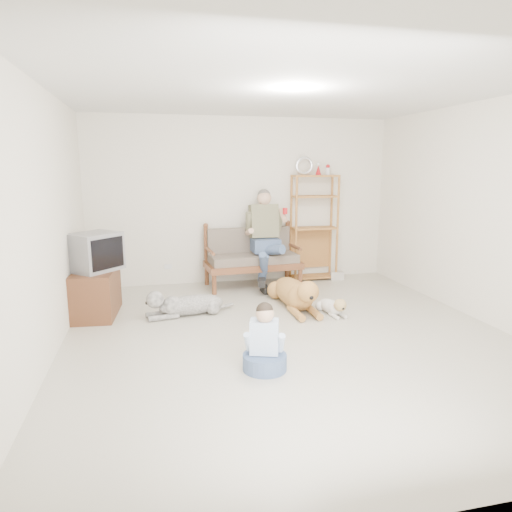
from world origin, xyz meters
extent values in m
plane|color=beige|center=(0.00, 0.00, 0.00)|extent=(5.50, 5.50, 0.00)
plane|color=silver|center=(0.00, 0.00, 2.70)|extent=(5.50, 5.50, 0.00)
plane|color=silver|center=(0.00, 2.75, 1.35)|extent=(5.00, 0.00, 5.00)
plane|color=silver|center=(0.00, -2.75, 1.35)|extent=(5.00, 0.00, 5.00)
plane|color=silver|center=(-2.50, 0.00, 1.35)|extent=(0.00, 5.50, 5.50)
plane|color=silver|center=(2.50, 0.00, 1.35)|extent=(0.00, 5.50, 5.50)
cube|color=brown|center=(0.08, 2.32, 0.35)|extent=(1.54, 0.80, 0.10)
cube|color=#716156|center=(0.08, 2.32, 0.47)|extent=(1.42, 0.69, 0.13)
cube|color=#716156|center=(0.08, 2.56, 0.70)|extent=(1.38, 0.21, 0.45)
cylinder|color=brown|center=(0.08, 2.62, 0.90)|extent=(1.40, 0.14, 0.05)
cylinder|color=brown|center=(-0.62, 2.02, 0.15)|extent=(0.07, 0.07, 0.30)
cylinder|color=brown|center=(-0.62, 2.62, 0.47)|extent=(0.07, 0.07, 0.95)
cylinder|color=brown|center=(0.78, 2.02, 0.15)|extent=(0.07, 0.07, 0.30)
cylinder|color=brown|center=(0.78, 2.62, 0.47)|extent=(0.07, 0.07, 0.95)
cube|color=#43587B|center=(0.28, 2.32, 0.67)|extent=(0.43, 0.40, 0.21)
cube|color=#767252|center=(0.28, 2.43, 1.04)|extent=(0.45, 0.31, 0.56)
sphere|color=tan|center=(0.28, 2.40, 1.41)|extent=(0.22, 0.22, 0.22)
sphere|color=#57534D|center=(0.28, 2.42, 1.46)|extent=(0.20, 0.20, 0.20)
cylinder|color=#B51317|center=(0.57, 2.19, 1.22)|extent=(0.07, 0.07, 0.10)
cube|color=#BB753A|center=(1.19, 2.55, 1.75)|extent=(0.75, 0.30, 0.03)
torus|color=silver|center=(1.00, 2.55, 1.92)|extent=(0.31, 0.05, 0.31)
cone|color=#B51317|center=(1.24, 2.55, 1.85)|extent=(0.10, 0.10, 0.16)
cylinder|color=#BB753A|center=(0.83, 2.41, 0.89)|extent=(0.04, 0.04, 1.77)
cylinder|color=#BB753A|center=(0.83, 2.69, 0.89)|extent=(0.04, 0.04, 1.77)
cylinder|color=#BB753A|center=(1.56, 2.41, 0.89)|extent=(0.04, 0.04, 1.77)
cylinder|color=#BB753A|center=(1.56, 2.69, 0.89)|extent=(0.04, 0.04, 1.77)
cube|color=silver|center=(1.59, 2.44, 0.07)|extent=(0.24, 0.20, 0.14)
cube|color=#5A311D|center=(-2.22, 1.35, 0.30)|extent=(0.57, 0.94, 0.60)
cube|color=brown|center=(-2.46, 1.13, 0.30)|extent=(0.05, 0.40, 0.50)
cube|color=brown|center=(-2.46, 1.57, 0.30)|extent=(0.05, 0.40, 0.50)
cube|color=slate|center=(-2.20, 1.34, 0.84)|extent=(0.74, 0.74, 0.48)
cube|color=black|center=(-2.03, 1.18, 0.84)|extent=(0.36, 0.37, 0.39)
cube|color=silver|center=(-1.25, 2.73, 0.30)|extent=(0.12, 0.02, 0.08)
ellipsoid|color=#B98540|center=(0.40, 1.21, 0.18)|extent=(0.41, 1.13, 0.35)
sphere|color=#B98540|center=(0.40, 0.87, 0.20)|extent=(0.35, 0.35, 0.35)
sphere|color=#B98540|center=(0.41, 0.59, 0.35)|extent=(0.28, 0.28, 0.28)
ellipsoid|color=#B98540|center=(0.41, 0.47, 0.33)|extent=(0.12, 0.20, 0.11)
cylinder|color=#B98540|center=(0.39, 1.77, 0.07)|extent=(0.21, 0.44, 0.06)
ellipsoid|color=#B98540|center=(0.31, 0.62, 0.35)|extent=(0.06, 0.09, 0.14)
ellipsoid|color=#B98540|center=(0.50, 0.62, 0.35)|extent=(0.06, 0.09, 0.14)
ellipsoid|color=silver|center=(-1.02, 1.09, 0.13)|extent=(0.90, 0.44, 0.26)
sphere|color=silver|center=(-1.27, 1.04, 0.15)|extent=(0.26, 0.26, 0.26)
sphere|color=silver|center=(-1.48, 1.01, 0.26)|extent=(0.22, 0.22, 0.22)
ellipsoid|color=silver|center=(-1.58, 0.99, 0.24)|extent=(0.17, 0.13, 0.09)
cylinder|color=silver|center=(-0.59, 1.17, 0.05)|extent=(0.32, 0.21, 0.04)
ellipsoid|color=silver|center=(-1.47, 1.09, 0.26)|extent=(0.08, 0.06, 0.11)
ellipsoid|color=silver|center=(-1.45, 0.93, 0.26)|extent=(0.08, 0.06, 0.11)
ellipsoid|color=white|center=(0.77, 0.75, 0.09)|extent=(0.26, 0.47, 0.18)
sphere|color=white|center=(0.79, 0.61, 0.10)|extent=(0.18, 0.18, 0.18)
sphere|color=tan|center=(0.81, 0.50, 0.18)|extent=(0.16, 0.16, 0.16)
ellipsoid|color=tan|center=(0.82, 0.43, 0.16)|extent=(0.09, 0.12, 0.06)
cylinder|color=white|center=(0.74, 0.97, 0.04)|extent=(0.11, 0.17, 0.03)
cone|color=tan|center=(0.75, 0.51, 0.22)|extent=(0.05, 0.05, 0.06)
cone|color=tan|center=(0.86, 0.53, 0.22)|extent=(0.05, 0.05, 0.06)
torus|color=#B51317|center=(0.81, 0.53, 0.16)|extent=(0.15, 0.15, 0.02)
cylinder|color=#43587B|center=(-0.49, -0.73, 0.08)|extent=(0.42, 0.42, 0.15)
cube|color=silver|center=(-0.49, -0.71, 0.33)|extent=(0.31, 0.25, 0.33)
sphere|color=tan|center=(-0.49, -0.73, 0.56)|extent=(0.17, 0.17, 0.17)
sphere|color=black|center=(-0.49, -0.72, 0.58)|extent=(0.16, 0.16, 0.16)
camera|label=1|loc=(-1.49, -4.67, 1.90)|focal=32.00mm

